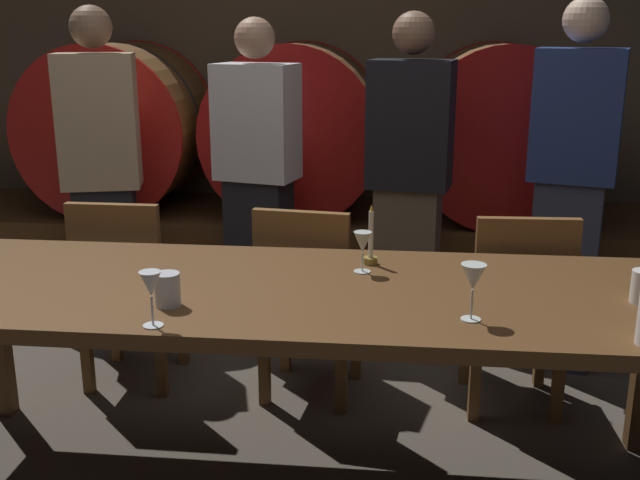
# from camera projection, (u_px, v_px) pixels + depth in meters

# --- Properties ---
(back_wall) EXTENTS (5.63, 0.24, 2.44)m
(back_wall) POSITION_uv_depth(u_px,v_px,m) (312.00, 87.00, 4.84)
(back_wall) COLOR brown
(back_wall) RESTS_ON ground
(barrel_shelf) EXTENTS (5.06, 0.90, 0.54)m
(barrel_shelf) POSITION_uv_depth(u_px,v_px,m) (302.00, 254.00, 4.57)
(barrel_shelf) COLOR brown
(barrel_shelf) RESTS_ON ground
(wine_barrel_left) EXTENTS (0.98, 0.80, 0.98)m
(wine_barrel_left) POSITION_uv_depth(u_px,v_px,m) (120.00, 127.00, 4.48)
(wine_barrel_left) COLOR brown
(wine_barrel_left) RESTS_ON barrel_shelf
(wine_barrel_center) EXTENTS (0.98, 0.80, 0.98)m
(wine_barrel_center) POSITION_uv_depth(u_px,v_px,m) (297.00, 129.00, 4.37)
(wine_barrel_center) COLOR brown
(wine_barrel_center) RESTS_ON barrel_shelf
(wine_barrel_right) EXTENTS (0.98, 0.80, 0.98)m
(wine_barrel_right) POSITION_uv_depth(u_px,v_px,m) (498.00, 132.00, 4.25)
(wine_barrel_right) COLOR brown
(wine_barrel_right) RESTS_ON barrel_shelf
(dining_table) EXTENTS (2.75, 0.91, 0.76)m
(dining_table) POSITION_uv_depth(u_px,v_px,m) (293.00, 304.00, 2.55)
(dining_table) COLOR brown
(dining_table) RESTS_ON ground
(chair_left) EXTENTS (0.40, 0.40, 0.88)m
(chair_left) POSITION_uv_depth(u_px,v_px,m) (127.00, 284.00, 3.36)
(chair_left) COLOR brown
(chair_left) RESTS_ON ground
(chair_center) EXTENTS (0.45, 0.45, 0.88)m
(chair_center) POSITION_uv_depth(u_px,v_px,m) (308.00, 294.00, 3.24)
(chair_center) COLOR brown
(chair_center) RESTS_ON ground
(chair_right) EXTENTS (0.42, 0.42, 0.88)m
(chair_right) POSITION_uv_depth(u_px,v_px,m) (517.00, 303.00, 3.13)
(chair_right) COLOR brown
(chair_right) RESTS_ON ground
(guest_far_left) EXTENTS (0.43, 0.33, 1.69)m
(guest_far_left) POSITION_uv_depth(u_px,v_px,m) (103.00, 175.00, 3.83)
(guest_far_left) COLOR black
(guest_far_left) RESTS_ON ground
(guest_center_left) EXTENTS (0.43, 0.32, 1.64)m
(guest_center_left) POSITION_uv_depth(u_px,v_px,m) (258.00, 186.00, 3.73)
(guest_center_left) COLOR black
(guest_center_left) RESTS_ON ground
(guest_center_right) EXTENTS (0.42, 0.31, 1.66)m
(guest_center_right) POSITION_uv_depth(u_px,v_px,m) (409.00, 189.00, 3.60)
(guest_center_right) COLOR brown
(guest_center_right) RESTS_ON ground
(guest_far_right) EXTENTS (0.43, 0.34, 1.72)m
(guest_far_right) POSITION_uv_depth(u_px,v_px,m) (570.00, 187.00, 3.48)
(guest_far_right) COLOR #33384C
(guest_far_right) RESTS_ON ground
(candle_right) EXTENTS (0.05, 0.05, 0.22)m
(candle_right) POSITION_uv_depth(u_px,v_px,m) (371.00, 247.00, 2.75)
(candle_right) COLOR olive
(candle_right) RESTS_ON dining_table
(wine_glass_left) EXTENTS (0.06, 0.06, 0.17)m
(wine_glass_left) POSITION_uv_depth(u_px,v_px,m) (151.00, 286.00, 2.16)
(wine_glass_left) COLOR white
(wine_glass_left) RESTS_ON dining_table
(wine_glass_center) EXTENTS (0.06, 0.06, 0.15)m
(wine_glass_center) POSITION_uv_depth(u_px,v_px,m) (363.00, 244.00, 2.65)
(wine_glass_center) COLOR silver
(wine_glass_center) RESTS_ON dining_table
(wine_glass_right) EXTENTS (0.08, 0.08, 0.17)m
(wine_glass_right) POSITION_uv_depth(u_px,v_px,m) (473.00, 279.00, 2.21)
(wine_glass_right) COLOR silver
(wine_glass_right) RESTS_ON dining_table
(cup_left) EXTENTS (0.08, 0.08, 0.11)m
(cup_left) POSITION_uv_depth(u_px,v_px,m) (168.00, 290.00, 2.34)
(cup_left) COLOR silver
(cup_left) RESTS_ON dining_table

